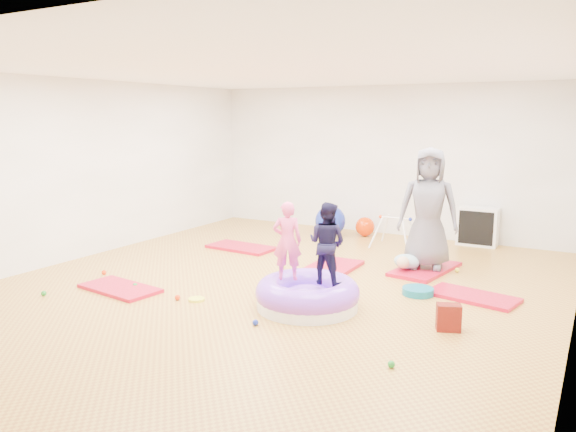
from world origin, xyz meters
The scene contains 19 objects.
room centered at (0.00, 0.00, 1.40)m, with size 7.01×8.01×2.81m.
gym_mat_front_left centered at (-1.69, -1.15, 0.02)m, with size 1.09×0.54×0.05m, color #D1184A.
gym_mat_mid_left centered at (-1.62, 1.55, 0.02)m, with size 1.15×0.57×0.05m, color #D1184A.
gym_mat_center_back centered at (0.27, 1.01, 0.03)m, with size 1.27×0.64×0.05m, color #D1184A.
gym_mat_right centered at (2.36, 0.77, 0.02)m, with size 1.07×0.53×0.04m, color #D1184A.
gym_mat_rear_right centered at (1.50, 1.72, 0.03)m, with size 1.24×0.62×0.05m, color #D1184A.
inflatable_cushion centered at (0.75, -0.56, 0.15)m, with size 1.23×1.23×0.39m.
child_pink centered at (0.47, -0.55, 0.82)m, with size 0.34×0.22×0.94m, color #F44C88.
child_navy centered at (0.95, -0.46, 0.83)m, with size 0.46×0.36×0.95m, color black.
adult_caregiver centered at (1.50, 1.73, 0.92)m, with size 0.85×0.55×1.74m, color #5A5964.
infant centered at (1.28, 1.47, 0.17)m, with size 0.38×0.38×0.22m.
ball_pit_balls centered at (-0.24, -0.47, 0.03)m, with size 4.63×3.73×0.07m.
exercise_ball_blue centered at (-0.76, 3.26, 0.29)m, with size 0.57×0.57×0.57m, color #1427A4.
exercise_ball_orange centered at (-0.18, 3.56, 0.18)m, with size 0.36×0.36×0.36m, color red.
infant_play_gym centered at (0.63, 2.88, 0.36)m, with size 0.71×0.67×0.54m.
cube_shelf centered at (1.81, 3.79, 0.34)m, with size 0.67×0.33×0.67m.
balance_disc centered at (1.73, 0.57, 0.04)m, with size 0.40×0.40×0.09m, color #0C6582.
backpack centered at (2.36, -0.46, 0.14)m, with size 0.25×0.15×0.29m, color #B31F12.
yellow_toy centered at (-0.55, -0.99, 0.01)m, with size 0.20×0.20×0.03m, color #F7FF30.
Camera 1 is at (3.66, -6.16, 2.21)m, focal length 35.00 mm.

